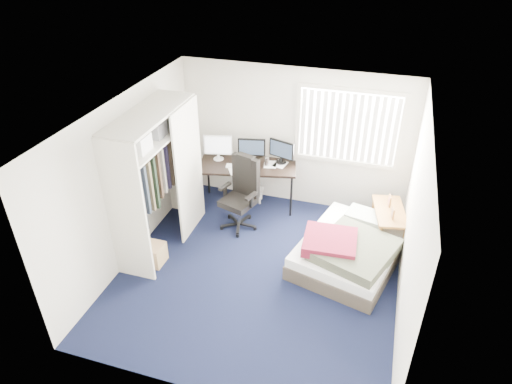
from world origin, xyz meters
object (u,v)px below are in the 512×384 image
at_px(desk, 248,162).
at_px(office_chair, 241,200).
at_px(nightstand, 389,214).
at_px(bed, 350,250).

xyz_separation_m(desk, office_chair, (0.09, -0.67, -0.36)).
bearing_deg(office_chair, nightstand, 5.15).
bearing_deg(desk, bed, -30.52).
xyz_separation_m(office_chair, bed, (1.88, -0.49, -0.23)).
height_order(office_chair, bed, office_chair).
relative_size(office_chair, nightstand, 1.32).
distance_m(desk, office_chair, 0.77).
distance_m(desk, nightstand, 2.54).
bearing_deg(nightstand, desk, 169.55).
bearing_deg(bed, nightstand, 54.63).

